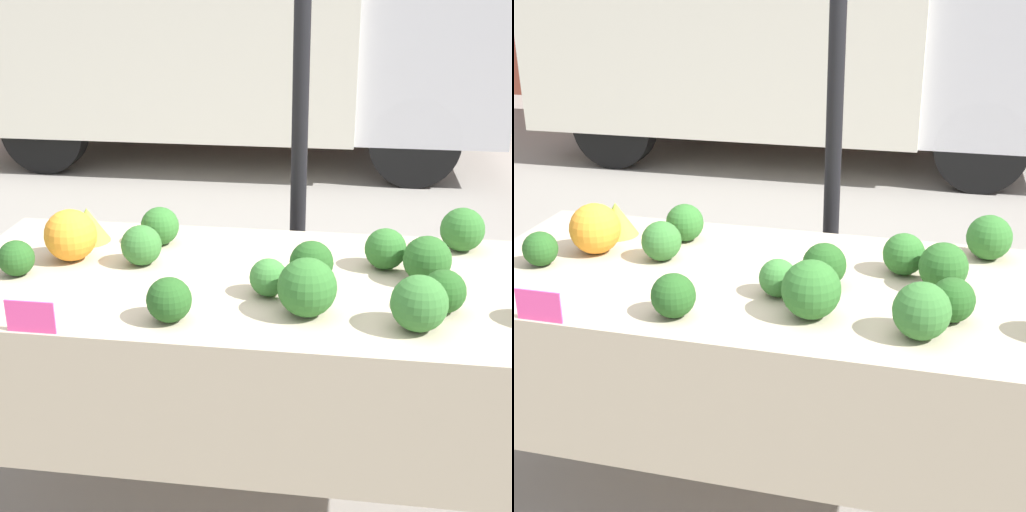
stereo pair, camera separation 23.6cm
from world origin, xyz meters
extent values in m
plane|color=gray|center=(0.00, 0.00, 0.00)|extent=(40.00, 40.00, 0.00)
cylinder|color=black|center=(0.07, 0.80, 1.14)|extent=(0.07, 0.07, 2.27)
cube|color=silver|center=(-1.54, 4.99, 1.41)|extent=(3.68, 2.26, 2.12)
cube|color=silver|center=(0.95, 4.99, 1.11)|extent=(1.30, 2.08, 1.52)
cylinder|color=black|center=(0.82, 4.05, 0.39)|extent=(0.78, 0.22, 0.78)
cylinder|color=black|center=(0.82, 5.92, 0.39)|extent=(0.78, 0.22, 0.78)
cylinder|color=black|center=(-2.55, 4.05, 0.39)|extent=(0.78, 0.22, 0.78)
cylinder|color=black|center=(-2.55, 5.92, 0.39)|extent=(0.78, 0.22, 0.78)
cube|color=tan|center=(0.00, 0.00, 0.80)|extent=(2.09, 0.97, 0.03)
cube|color=tan|center=(0.00, -0.48, 0.56)|extent=(2.09, 0.01, 0.45)
cylinder|color=black|center=(-0.99, 0.42, 0.39)|extent=(0.05, 0.05, 0.79)
sphere|color=orange|center=(-0.67, 0.07, 0.91)|extent=(0.19, 0.19, 0.19)
cone|color=#93B238|center=(-0.68, 0.26, 0.88)|extent=(0.16, 0.16, 0.13)
sphere|color=#336B2D|center=(-0.41, 0.07, 0.89)|extent=(0.14, 0.14, 0.14)
sphere|color=#336B2D|center=(0.51, -0.30, 0.90)|extent=(0.16, 0.16, 0.16)
sphere|color=#23511E|center=(0.19, -0.01, 0.89)|extent=(0.14, 0.14, 0.14)
sphere|color=#23511E|center=(0.59, -0.17, 0.88)|extent=(0.13, 0.13, 0.13)
sphere|color=#2D6628|center=(0.19, -0.25, 0.91)|extent=(0.18, 0.18, 0.18)
sphere|color=#23511E|center=(-0.21, -0.34, 0.88)|extent=(0.13, 0.13, 0.13)
sphere|color=#285B23|center=(0.56, 0.05, 0.90)|extent=(0.16, 0.16, 0.16)
sphere|color=#2D6628|center=(-0.40, 0.27, 0.89)|extent=(0.14, 0.14, 0.14)
sphere|color=#2D6628|center=(0.43, 0.15, 0.89)|extent=(0.14, 0.14, 0.14)
sphere|color=#387533|center=(0.06, -0.13, 0.88)|extent=(0.12, 0.12, 0.12)
sphere|color=#2D6628|center=(0.71, 0.36, 0.90)|extent=(0.16, 0.16, 0.16)
sphere|color=#23511E|center=(-0.80, -0.09, 0.88)|extent=(0.12, 0.12, 0.12)
cube|color=#EF4793|center=(-0.58, -0.47, 0.87)|extent=(0.15, 0.01, 0.10)
camera|label=1|loc=(0.31, -2.17, 1.78)|focal=50.00mm
camera|label=2|loc=(0.54, -2.12, 1.78)|focal=50.00mm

